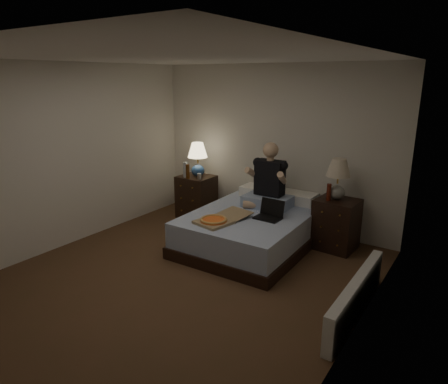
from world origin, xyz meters
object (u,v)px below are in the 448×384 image
Objects in this scene: nightstand_right at (336,224)px; laptop at (268,210)px; bed at (252,229)px; soda_can at (199,176)px; radiator at (356,297)px; water_bottle at (185,170)px; nightstand_left at (197,197)px; lamp_right at (338,179)px; person at (268,175)px; beer_bottle_left at (188,172)px; lamp_left at (198,160)px; pizza_box at (214,221)px; beer_bottle_right at (329,192)px.

nightstand_right is 2.07× the size of laptop.
bed is 19.68× the size of soda_can.
water_bottle is at bearing 158.28° from radiator.
lamp_right is (2.35, 0.07, 0.63)m from nightstand_left.
nightstand_left is (-1.39, 0.52, 0.11)m from bed.
person reaches higher than nightstand_left.
laptop is (-0.67, -0.70, -0.37)m from lamp_right.
water_bottle reaches higher than nightstand_left.
soda_can is 1.58m from laptop.
water_bottle is 1.09× the size of beer_bottle_left.
radiator is at bearing -28.97° from bed.
lamp_left is 1.73m from pizza_box.
person is (-0.96, -0.22, 0.61)m from nightstand_right.
person is 1.22× the size of pizza_box.
beer_bottle_right is 0.30× the size of pizza_box.
water_bottle is at bearing -127.61° from lamp_left.
nightstand_right is at bearing 5.18° from soda_can.
water_bottle is at bearing 151.07° from beer_bottle_left.
water_bottle is at bearing 164.81° from bed.
nightstand_right is 1.15m from person.
soda_can is at bearing 161.50° from bed.
person reaches higher than water_bottle.
soda_can is 0.13× the size of pizza_box.
laptop is (-0.70, -0.68, 0.26)m from nightstand_right.
beer_bottle_left reaches higher than bed.
beer_bottle_left is (-0.04, -0.22, -0.17)m from lamp_left.
lamp_left reaches higher than beer_bottle_left.
person is (0.04, 0.36, 0.71)m from bed.
lamp_right reaches higher than radiator.
soda_can reaches higher than laptop.
soda_can reaches higher than nightstand_left.
person is at bearing -165.74° from lamp_right.
nightstand_right reaches higher than bed.
soda_can is at bearing 178.10° from person.
nightstand_right is (2.39, 0.05, -0.00)m from nightstand_left.
pizza_box is at bearing -38.23° from water_bottle.
pizza_box is at bearing 172.25° from radiator.
lamp_left is 2.27m from beer_bottle_right.
lamp_left is at bearing -175.63° from nightstand_right.
nightstand_right is at bearing 11.76° from person.
soda_can is (0.15, -0.16, -0.23)m from lamp_left.
person is 0.58× the size of radiator.
nightstand_left is at bearing 141.12° from soda_can.
water_bottle reaches higher than beer_bottle_right.
beer_bottle_left reaches higher than nightstand_left.
radiator is (1.92, -0.26, -0.33)m from pizza_box.
person reaches higher than nightstand_right.
water_bottle is 3.52m from radiator.
nightstand_right is at bearing 6.00° from beer_bottle_left.
lamp_left is 0.32m from soda_can.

